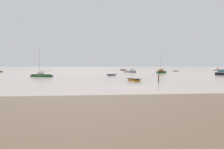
# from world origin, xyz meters

# --- Properties ---
(ground_plane) EXTENTS (800.00, 800.00, 0.00)m
(ground_plane) POSITION_xyz_m (0.00, 0.00, 0.00)
(ground_plane) COLOR gray
(mudflat_shore) EXTENTS (241.57, 19.26, 0.27)m
(mudflat_shore) POSITION_xyz_m (-1.42, -18.85, 0.14)
(mudflat_shore) COLOR #4C3D2D
(mudflat_shore) RESTS_ON ground
(rowboat_moored_0) EXTENTS (2.30, 3.87, 0.58)m
(rowboat_moored_0) POSITION_xyz_m (2.47, 11.39, 0.16)
(rowboat_moored_0) COLOR orange
(rowboat_moored_0) RESTS_ON ground
(motorboat_moored_0) EXTENTS (3.99, 6.52, 2.12)m
(motorboat_moored_0) POSITION_xyz_m (11.14, 57.46, 0.29)
(motorboat_moored_0) COLOR gray
(motorboat_moored_0) RESTS_ON ground
(rowboat_moored_1) EXTENTS (3.58, 4.62, 0.70)m
(rowboat_moored_1) POSITION_xyz_m (13.82, 92.33, 0.19)
(rowboat_moored_1) COLOR red
(rowboat_moored_1) RESTS_ON ground
(rowboat_moored_3) EXTENTS (3.38, 3.99, 0.62)m
(rowboat_moored_3) POSITION_xyz_m (1.00, 31.89, 0.17)
(rowboat_moored_3) COLOR gray
(rowboat_moored_3) RESTS_ON ground
(rowboat_moored_5) EXTENTS (3.20, 1.52, 0.49)m
(rowboat_moored_5) POSITION_xyz_m (33.16, 70.37, 0.13)
(rowboat_moored_5) COLOR gray
(rowboat_moored_5) RESTS_ON ground
(sailboat_moored_0) EXTENTS (6.31, 4.04, 6.78)m
(sailboat_moored_0) POSITION_xyz_m (-15.64, 28.01, 0.29)
(sailboat_moored_0) COLOR #23602D
(sailboat_moored_0) RESTS_ON ground
(motorboat_moored_5) EXTENTS (6.34, 5.37, 2.14)m
(motorboat_moored_5) POSITION_xyz_m (59.08, 81.96, 0.29)
(motorboat_moored_5) COLOR white
(motorboat_moored_5) RESTS_ON ground
(sailboat_moored_2) EXTENTS (6.06, 6.24, 7.44)m
(sailboat_moored_2) POSITION_xyz_m (19.56, 48.58, 0.32)
(sailboat_moored_2) COLOR #23602D
(sailboat_moored_2) RESTS_ON ground
(mooring_post_left) EXTENTS (0.22, 0.22, 1.36)m
(mooring_post_left) POSITION_xyz_m (5.85, 8.64, 0.59)
(mooring_post_left) COLOR #4C3323
(mooring_post_left) RESTS_ON ground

